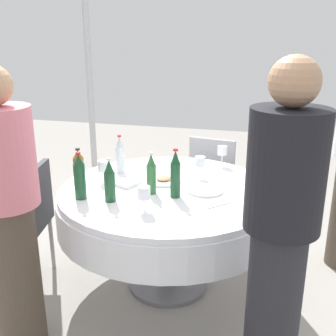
% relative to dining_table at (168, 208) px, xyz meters
% --- Properties ---
extents(ground_plane, '(10.00, 10.00, 0.00)m').
position_rel_dining_table_xyz_m(ground_plane, '(0.00, 0.00, -0.59)').
color(ground_plane, gray).
extents(dining_table, '(1.47, 1.47, 0.74)m').
position_rel_dining_table_xyz_m(dining_table, '(0.00, 0.00, 0.00)').
color(dining_table, white).
rests_on(dining_table, ground_plane).
extents(bottle_green_outer, '(0.06, 0.06, 0.27)m').
position_rel_dining_table_xyz_m(bottle_green_outer, '(-0.12, 0.08, 0.27)').
color(bottle_green_outer, '#2D6B38').
rests_on(bottle_green_outer, dining_table).
extents(bottle_clear_far, '(0.06, 0.06, 0.28)m').
position_rel_dining_table_xyz_m(bottle_clear_far, '(0.22, 0.42, 0.28)').
color(bottle_clear_far, silver).
rests_on(bottle_clear_far, dining_table).
extents(bottle_dark_green_right, '(0.06, 0.06, 0.31)m').
position_rel_dining_table_xyz_m(bottle_dark_green_right, '(-0.14, -0.08, 0.29)').
color(bottle_dark_green_right, '#194728').
rests_on(bottle_dark_green_right, dining_table).
extents(bottle_amber_front, '(0.07, 0.07, 0.24)m').
position_rel_dining_table_xyz_m(bottle_amber_front, '(-0.04, 0.62, 0.26)').
color(bottle_amber_front, '#8C5619').
rests_on(bottle_amber_front, dining_table).
extents(bottle_dark_green_near, '(0.07, 0.07, 0.27)m').
position_rel_dining_table_xyz_m(bottle_dark_green_near, '(-0.31, 0.28, 0.27)').
color(bottle_dark_green_near, '#194728').
rests_on(bottle_dark_green_near, dining_table).
extents(bottle_dark_green_mid, '(0.07, 0.07, 0.30)m').
position_rel_dining_table_xyz_m(bottle_dark_green_mid, '(-0.31, 0.47, 0.29)').
color(bottle_dark_green_mid, '#194728').
rests_on(bottle_dark_green_mid, dining_table).
extents(wine_glass_front, '(0.08, 0.08, 0.15)m').
position_rel_dining_table_xyz_m(wine_glass_front, '(0.00, 0.45, 0.26)').
color(wine_glass_front, white).
rests_on(wine_glass_front, dining_table).
extents(wine_glass_near, '(0.07, 0.07, 0.15)m').
position_rel_dining_table_xyz_m(wine_glass_near, '(0.58, -0.28, 0.26)').
color(wine_glass_near, white).
rests_on(wine_glass_near, dining_table).
extents(wine_glass_mid, '(0.07, 0.07, 0.15)m').
position_rel_dining_table_xyz_m(wine_glass_mid, '(-0.39, 0.04, 0.25)').
color(wine_glass_mid, white).
rests_on(wine_glass_mid, dining_table).
extents(wine_glass_south, '(0.07, 0.07, 0.16)m').
position_rel_dining_table_xyz_m(wine_glass_south, '(0.25, -0.17, 0.26)').
color(wine_glass_south, white).
rests_on(wine_glass_south, dining_table).
extents(plate_left, '(0.24, 0.24, 0.04)m').
position_rel_dining_table_xyz_m(plate_left, '(0.10, 0.06, 0.16)').
color(plate_left, white).
rests_on(plate_left, dining_table).
extents(plate_inner, '(0.24, 0.24, 0.02)m').
position_rel_dining_table_xyz_m(plate_inner, '(0.00, -0.25, 0.15)').
color(plate_inner, white).
rests_on(plate_inner, dining_table).
extents(spoon_far, '(0.16, 0.12, 0.00)m').
position_rel_dining_table_xyz_m(spoon_far, '(0.40, 0.18, 0.15)').
color(spoon_far, silver).
rests_on(spoon_far, dining_table).
extents(spoon_right, '(0.14, 0.14, 0.00)m').
position_rel_dining_table_xyz_m(spoon_right, '(-0.21, -0.37, 0.15)').
color(spoon_right, silver).
rests_on(spoon_right, dining_table).
extents(folded_napkin, '(0.19, 0.19, 0.02)m').
position_rel_dining_table_xyz_m(folded_napkin, '(-0.02, 0.29, 0.16)').
color(folded_napkin, white).
rests_on(folded_napkin, dining_table).
extents(person_outer, '(0.34, 0.34, 1.58)m').
position_rel_dining_table_xyz_m(person_outer, '(-0.76, 0.67, 0.23)').
color(person_outer, '#4C3F33').
rests_on(person_outer, ground_plane).
extents(person_far, '(0.34, 0.34, 1.64)m').
position_rel_dining_table_xyz_m(person_far, '(-0.72, -0.71, 0.26)').
color(person_far, '#26262B').
rests_on(person_far, ground_plane).
extents(chair_mid, '(0.46, 0.46, 0.87)m').
position_rel_dining_table_xyz_m(chair_mid, '(0.98, -0.17, -0.08)').
color(chair_mid, '#99999E').
rests_on(chair_mid, ground_plane).
extents(chair_south, '(0.47, 0.47, 0.87)m').
position_rel_dining_table_xyz_m(chair_south, '(-0.20, 0.96, -0.08)').
color(chair_south, '#2D2D33').
rests_on(chair_south, ground_plane).
extents(tent_pole_main, '(0.07, 0.07, 2.47)m').
position_rel_dining_table_xyz_m(tent_pole_main, '(1.89, 1.42, 0.64)').
color(tent_pole_main, '#B2B5B7').
rests_on(tent_pole_main, ground_plane).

